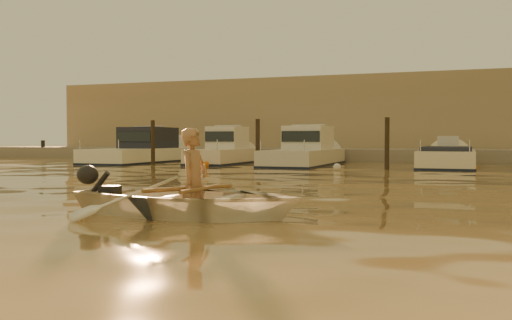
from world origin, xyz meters
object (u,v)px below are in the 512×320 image
at_px(dinghy, 188,199).
at_px(moored_boat_1, 223,150).
at_px(moored_boat_0, 141,150).
at_px(waterfront_building, 420,118).
at_px(moored_boat_2, 304,151).
at_px(moored_boat_3, 447,162).
at_px(person, 194,182).

distance_m(dinghy, moored_boat_1, 17.90).
height_order(moored_boat_0, waterfront_building, waterfront_building).
xyz_separation_m(moored_boat_1, waterfront_building, (8.03, 11.00, 1.77)).
relative_size(moored_boat_0, moored_boat_2, 1.05).
bearing_deg(moored_boat_0, moored_boat_2, 0.00).
relative_size(moored_boat_1, moored_boat_2, 0.76).
xyz_separation_m(moored_boat_2, moored_boat_3, (6.02, 0.00, -0.40)).
distance_m(moored_boat_0, waterfront_building, 16.74).
distance_m(dinghy, person, 0.28).
distance_m(moored_boat_0, moored_boat_3, 14.42).
bearing_deg(moored_boat_3, waterfront_building, 99.91).
distance_m(moored_boat_2, moored_boat_3, 6.03).
distance_m(person, moored_boat_3, 16.89).
bearing_deg(moored_boat_3, person, -100.73).
relative_size(moored_boat_0, waterfront_building, 0.17).
relative_size(person, moored_boat_0, 0.21).
bearing_deg(moored_boat_0, moored_boat_1, 0.00).
height_order(dinghy, moored_boat_3, moored_boat_3).
xyz_separation_m(dinghy, moored_boat_2, (-2.78, 16.59, 0.37)).
relative_size(moored_boat_0, moored_boat_3, 1.29).
distance_m(moored_boat_0, moored_boat_2, 8.39).
height_order(dinghy, moored_boat_0, moored_boat_0).
xyz_separation_m(person, moored_boat_0, (-11.27, 16.59, 0.10)).
relative_size(person, moored_boat_3, 0.27).
relative_size(moored_boat_0, moored_boat_1, 1.39).
xyz_separation_m(person, moored_boat_3, (3.14, 16.59, -0.30)).
bearing_deg(moored_boat_3, moored_boat_0, 180.00).
distance_m(moored_boat_3, waterfront_building, 11.38).
bearing_deg(dinghy, moored_boat_2, 12.07).
xyz_separation_m(dinghy, moored_boat_0, (-11.17, 16.59, 0.37)).
bearing_deg(dinghy, moored_boat_0, 36.51).
distance_m(dinghy, waterfront_building, 27.70).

